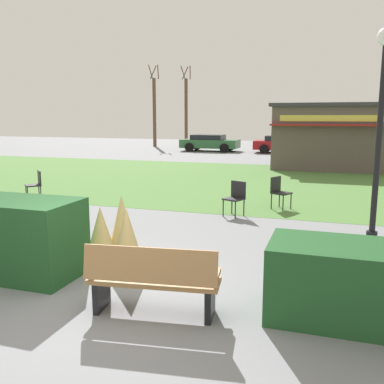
{
  "coord_description": "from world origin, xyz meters",
  "views": [
    {
      "loc": [
        2.76,
        -4.72,
        2.54
      ],
      "look_at": [
        0.27,
        2.93,
        1.11
      ],
      "focal_mm": 40.01,
      "sensor_mm": 36.0,
      "label": 1
    }
  ],
  "objects_px": {
    "tree_left_bg": "(186,110)",
    "park_bench": "(153,280)",
    "cafe_chair_center": "(279,190)",
    "parked_car_west_slot": "(210,142)",
    "food_kiosk": "(354,136)",
    "cafe_chair_west": "(236,195)",
    "cafe_chair_east": "(36,183)",
    "parked_car_center_slot": "(284,144)",
    "tree_right_bg": "(154,111)",
    "lamppost_mid": "(381,110)"
  },
  "relations": [
    {
      "from": "tree_left_bg",
      "to": "park_bench",
      "type": "bearing_deg",
      "value": -71.96
    },
    {
      "from": "cafe_chair_center",
      "to": "parked_car_west_slot",
      "type": "height_order",
      "value": "parked_car_west_slot"
    },
    {
      "from": "food_kiosk",
      "to": "cafe_chair_west",
      "type": "distance_m",
      "value": 12.03
    },
    {
      "from": "cafe_chair_east",
      "to": "park_bench",
      "type": "bearing_deg",
      "value": -43.13
    },
    {
      "from": "cafe_chair_west",
      "to": "tree_left_bg",
      "type": "height_order",
      "value": "tree_left_bg"
    },
    {
      "from": "cafe_chair_west",
      "to": "parked_car_center_slot",
      "type": "relative_size",
      "value": 0.21
    },
    {
      "from": "food_kiosk",
      "to": "tree_right_bg",
      "type": "height_order",
      "value": "tree_right_bg"
    },
    {
      "from": "tree_right_bg",
      "to": "tree_left_bg",
      "type": "bearing_deg",
      "value": 46.31
    },
    {
      "from": "parked_car_west_slot",
      "to": "tree_right_bg",
      "type": "distance_m",
      "value": 7.04
    },
    {
      "from": "tree_right_bg",
      "to": "parked_car_west_slot",
      "type": "bearing_deg",
      "value": -29.96
    },
    {
      "from": "cafe_chair_west",
      "to": "cafe_chair_east",
      "type": "relative_size",
      "value": 1.0
    },
    {
      "from": "lamppost_mid",
      "to": "tree_right_bg",
      "type": "bearing_deg",
      "value": 121.84
    },
    {
      "from": "park_bench",
      "to": "tree_right_bg",
      "type": "distance_m",
      "value": 31.49
    },
    {
      "from": "food_kiosk",
      "to": "cafe_chair_center",
      "type": "height_order",
      "value": "food_kiosk"
    },
    {
      "from": "lamppost_mid",
      "to": "cafe_chair_west",
      "type": "bearing_deg",
      "value": 156.71
    },
    {
      "from": "food_kiosk",
      "to": "cafe_chair_west",
      "type": "xyz_separation_m",
      "value": [
        -3.29,
        -11.53,
        -1.05
      ]
    },
    {
      "from": "parked_car_west_slot",
      "to": "tree_left_bg",
      "type": "xyz_separation_m",
      "value": [
        -3.68,
        5.48,
        2.38
      ]
    },
    {
      "from": "cafe_chair_east",
      "to": "cafe_chair_center",
      "type": "height_order",
      "value": "same"
    },
    {
      "from": "cafe_chair_west",
      "to": "cafe_chair_east",
      "type": "distance_m",
      "value": 6.32
    },
    {
      "from": "tree_right_bg",
      "to": "food_kiosk",
      "type": "bearing_deg",
      "value": -37.03
    },
    {
      "from": "park_bench",
      "to": "cafe_chair_west",
      "type": "height_order",
      "value": "park_bench"
    },
    {
      "from": "cafe_chair_west",
      "to": "cafe_chair_east",
      "type": "height_order",
      "value": "same"
    },
    {
      "from": "lamppost_mid",
      "to": "parked_car_center_slot",
      "type": "height_order",
      "value": "lamppost_mid"
    },
    {
      "from": "food_kiosk",
      "to": "cafe_chair_east",
      "type": "xyz_separation_m",
      "value": [
        -9.6,
        -11.29,
        -1.05
      ]
    },
    {
      "from": "lamppost_mid",
      "to": "food_kiosk",
      "type": "relative_size",
      "value": 0.54
    },
    {
      "from": "lamppost_mid",
      "to": "food_kiosk",
      "type": "bearing_deg",
      "value": 89.45
    },
    {
      "from": "park_bench",
      "to": "parked_car_center_slot",
      "type": "relative_size",
      "value": 0.41
    },
    {
      "from": "lamppost_mid",
      "to": "cafe_chair_center",
      "type": "relative_size",
      "value": 4.74
    },
    {
      "from": "cafe_chair_east",
      "to": "tree_left_bg",
      "type": "height_order",
      "value": "tree_left_bg"
    },
    {
      "from": "food_kiosk",
      "to": "tree_right_bg",
      "type": "bearing_deg",
      "value": 142.97
    },
    {
      "from": "cafe_chair_center",
      "to": "parked_car_west_slot",
      "type": "xyz_separation_m",
      "value": [
        -7.21,
        18.55,
        0.12
      ]
    },
    {
      "from": "food_kiosk",
      "to": "tree_left_bg",
      "type": "distance_m",
      "value": 19.09
    },
    {
      "from": "lamppost_mid",
      "to": "tree_left_bg",
      "type": "relative_size",
      "value": 0.62
    },
    {
      "from": "lamppost_mid",
      "to": "parked_car_center_slot",
      "type": "distance_m",
      "value": 21.58
    },
    {
      "from": "lamppost_mid",
      "to": "cafe_chair_west",
      "type": "height_order",
      "value": "lamppost_mid"
    },
    {
      "from": "parked_car_west_slot",
      "to": "tree_right_bg",
      "type": "bearing_deg",
      "value": 150.04
    },
    {
      "from": "park_bench",
      "to": "cafe_chair_west",
      "type": "xyz_separation_m",
      "value": [
        -0.19,
        5.86,
        0.05
      ]
    },
    {
      "from": "parked_car_west_slot",
      "to": "tree_left_bg",
      "type": "relative_size",
      "value": 0.62
    },
    {
      "from": "lamppost_mid",
      "to": "cafe_chair_east",
      "type": "bearing_deg",
      "value": 170.43
    },
    {
      "from": "cafe_chair_east",
      "to": "tree_right_bg",
      "type": "height_order",
      "value": "tree_right_bg"
    },
    {
      "from": "cafe_chair_center",
      "to": "cafe_chair_west",
      "type": "bearing_deg",
      "value": -128.63
    },
    {
      "from": "cafe_chair_center",
      "to": "parked_car_center_slot",
      "type": "distance_m",
      "value": 18.64
    },
    {
      "from": "tree_right_bg",
      "to": "parked_car_center_slot",
      "type": "bearing_deg",
      "value": -16.57
    },
    {
      "from": "cafe_chair_center",
      "to": "parked_car_center_slot",
      "type": "relative_size",
      "value": 0.21
    },
    {
      "from": "park_bench",
      "to": "lamppost_mid",
      "type": "xyz_separation_m",
      "value": [
        2.97,
        4.5,
        2.17
      ]
    },
    {
      "from": "food_kiosk",
      "to": "tree_right_bg",
      "type": "distance_m",
      "value": 19.2
    },
    {
      "from": "parked_car_center_slot",
      "to": "tree_left_bg",
      "type": "distance_m",
      "value": 10.87
    },
    {
      "from": "park_bench",
      "to": "food_kiosk",
      "type": "xyz_separation_m",
      "value": [
        3.09,
        17.39,
        1.1
      ]
    },
    {
      "from": "lamppost_mid",
      "to": "cafe_chair_east",
      "type": "distance_m",
      "value": 9.84
    },
    {
      "from": "cafe_chair_west",
      "to": "cafe_chair_center",
      "type": "xyz_separation_m",
      "value": [
        0.95,
        1.19,
        0.0
      ]
    }
  ]
}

